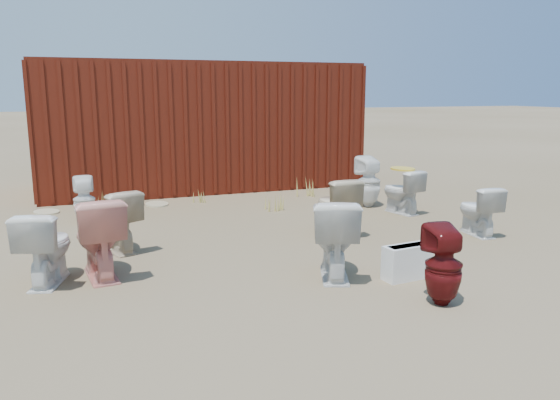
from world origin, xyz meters
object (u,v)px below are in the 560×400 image
object	(u,v)px
toilet_front_maroon	(443,265)
toilet_front_e	(478,210)
shipping_container	(200,125)
toilet_back_e	(369,182)
toilet_front_c	(334,237)
toilet_back_beige_right	(336,206)
toilet_back_beige_left	(115,220)
toilet_back_yellowlid	(402,191)
toilet_back_a	(84,200)
toilet_front_a	(46,247)
loose_tank	(407,262)
toilet_front_pink	(98,237)

from	to	relation	value
toilet_front_maroon	toilet_front_e	xyz separation A→B (m)	(1.92, 1.84, -0.03)
shipping_container	toilet_back_e	bearing A→B (deg)	-55.11
toilet_front_c	toilet_back_beige_right	size ratio (longest dim) A/B	1.08
toilet_back_beige_left	toilet_back_yellowlid	distance (m)	4.35
toilet_back_a	toilet_front_c	bearing A→B (deg)	124.96
toilet_back_beige_left	toilet_back_e	bearing A→B (deg)	175.39
toilet_front_e	toilet_back_yellowlid	distance (m)	1.49
toilet_front_a	toilet_back_e	distance (m)	5.23
toilet_front_maroon	loose_tank	xyz separation A→B (m)	(0.08, 0.69, -0.19)
toilet_back_beige_left	toilet_front_pink	bearing A→B (deg)	54.82
toilet_front_c	toilet_back_a	world-z (taller)	toilet_front_c
toilet_front_a	toilet_front_e	bearing A→B (deg)	-163.02
toilet_front_c	shipping_container	bearing A→B (deg)	-67.93
toilet_back_e	toilet_front_pink	bearing A→B (deg)	23.38
toilet_back_beige_right	toilet_back_yellowlid	size ratio (longest dim) A/B	1.12
toilet_front_pink	toilet_back_a	distance (m)	2.51
shipping_container	toilet_front_pink	bearing A→B (deg)	-112.88
toilet_front_c	toilet_back_a	size ratio (longest dim) A/B	1.22
toilet_back_a	toilet_back_beige_left	xyz separation A→B (m)	(0.32, -1.62, 0.03)
toilet_back_beige_right	toilet_back_e	world-z (taller)	toilet_back_e
toilet_front_a	toilet_back_beige_left	bearing A→B (deg)	-111.48
toilet_front_a	loose_tank	xyz separation A→B (m)	(3.40, -1.13, -0.20)
toilet_back_beige_right	loose_tank	bearing A→B (deg)	86.84
toilet_back_beige_right	toilet_back_yellowlid	distance (m)	1.72
loose_tank	toilet_back_a	bearing A→B (deg)	123.30
toilet_front_a	loose_tank	distance (m)	3.59
toilet_back_beige_right	toilet_back_e	xyz separation A→B (m)	(1.29, 1.42, 0.03)
loose_tank	toilet_front_e	bearing A→B (deg)	25.94
toilet_back_beige_left	toilet_back_yellowlid	bearing A→B (deg)	166.74
toilet_front_pink	loose_tank	bearing A→B (deg)	151.89
toilet_front_pink	toilet_back_beige_left	world-z (taller)	toilet_front_pink
toilet_front_pink	shipping_container	bearing A→B (deg)	-119.37
toilet_back_a	toilet_back_yellowlid	size ratio (longest dim) A/B	0.99
toilet_back_beige_left	toilet_back_e	distance (m)	4.25
toilet_front_a	toilet_front_e	distance (m)	5.24
toilet_front_e	toilet_back_beige_right	world-z (taller)	toilet_back_beige_right
toilet_front_pink	toilet_back_a	bearing A→B (deg)	-94.25
toilet_back_a	toilet_back_beige_right	size ratio (longest dim) A/B	0.88
toilet_front_pink	toilet_front_a	bearing A→B (deg)	-3.54
toilet_back_beige_right	toilet_back_beige_left	bearing A→B (deg)	-4.59
toilet_back_yellowlid	toilet_back_beige_left	bearing A→B (deg)	-5.24
toilet_back_beige_right	toilet_back_yellowlid	world-z (taller)	toilet_back_beige_right
toilet_front_a	loose_tank	size ratio (longest dim) A/B	1.49
toilet_front_maroon	toilet_front_e	distance (m)	2.66
shipping_container	toilet_front_maroon	size ratio (longest dim) A/B	8.28
toilet_front_c	toilet_front_pink	bearing A→B (deg)	1.15
toilet_front_e	toilet_back_beige_left	world-z (taller)	toilet_back_beige_left
toilet_front_c	toilet_back_beige_left	world-z (taller)	toilet_front_c
toilet_back_a	toilet_front_a	bearing A→B (deg)	80.89
toilet_back_a	loose_tank	size ratio (longest dim) A/B	1.36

